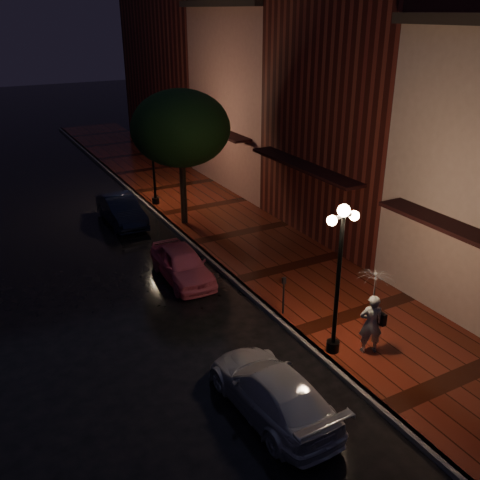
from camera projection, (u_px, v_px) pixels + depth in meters
ground at (236, 284)px, 18.79m from camera, size 120.00×120.00×0.00m
sidewalk at (290, 268)px, 19.75m from camera, size 4.50×60.00×0.15m
curb at (236, 282)px, 18.77m from camera, size 0.25×60.00×0.15m
storefront_mid at (367, 102)px, 21.30m from camera, size 5.00×8.00×11.00m
storefront_far at (263, 100)px, 28.15m from camera, size 5.00×8.00×9.00m
storefront_extra at (187, 72)px, 36.01m from camera, size 5.00×12.00×10.00m
streetlamp_near at (339, 272)px, 13.89m from camera, size 0.96×0.36×4.31m
streetlamp_far at (153, 154)px, 25.17m from camera, size 0.96×0.36×4.31m
street_tree at (181, 131)px, 22.21m from camera, size 4.16×4.16×5.80m
pink_car at (182, 264)px, 18.87m from camera, size 1.55×3.63×1.22m
navy_car at (121, 210)px, 23.89m from camera, size 1.37×3.82×1.25m
silver_car at (272, 391)px, 12.60m from camera, size 1.81×4.18×1.20m
woman_with_umbrella at (374, 300)px, 14.20m from camera, size 1.02×1.04×2.46m
parking_meter at (284, 292)px, 16.39m from camera, size 0.13×0.11×1.25m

